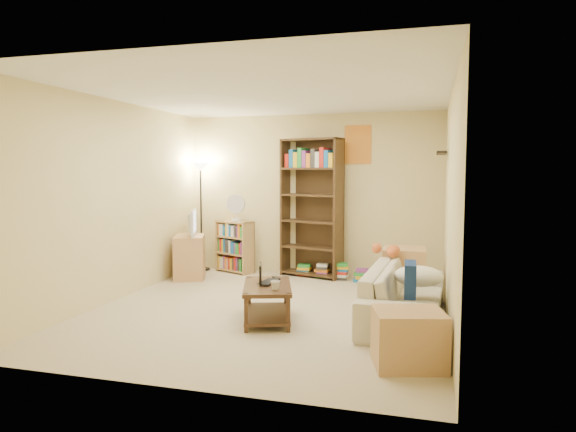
{
  "coord_description": "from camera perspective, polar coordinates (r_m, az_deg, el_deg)",
  "views": [
    {
      "loc": [
        1.79,
        -5.59,
        1.62
      ],
      "look_at": [
        0.06,
        0.67,
        1.05
      ],
      "focal_mm": 32.0,
      "sensor_mm": 36.0,
      "label": 1
    }
  ],
  "objects": [
    {
      "name": "room",
      "position": [
        5.88,
        -2.22,
        5.04
      ],
      "size": [
        4.5,
        4.54,
        2.52
      ],
      "color": "#C4B493",
      "rests_on": "ground"
    },
    {
      "name": "sofa",
      "position": [
        5.76,
        12.8,
        -8.51
      ],
      "size": [
        2.03,
        0.97,
        0.57
      ],
      "primitive_type": "imported",
      "rotation": [
        0.0,
        0.0,
        1.52
      ],
      "color": "beige",
      "rests_on": "ground"
    },
    {
      "name": "navy_pillow",
      "position": [
        5.29,
        13.41,
        -6.86
      ],
      "size": [
        0.13,
        0.38,
        0.34
      ],
      "primitive_type": "cube",
      "rotation": [
        0.0,
        0.0,
        1.62
      ],
      "color": "navy",
      "rests_on": "sofa"
    },
    {
      "name": "cream_blanket",
      "position": [
        5.75,
        14.29,
        -6.49
      ],
      "size": [
        0.52,
        0.37,
        0.22
      ],
      "primitive_type": "ellipsoid",
      "color": "white",
      "rests_on": "sofa"
    },
    {
      "name": "tabby_cat",
      "position": [
        6.45,
        11.3,
        -3.77
      ],
      "size": [
        0.45,
        0.18,
        0.15
      ],
      "color": "#D3602C",
      "rests_on": "sofa"
    },
    {
      "name": "coffee_table",
      "position": [
        5.61,
        -2.31,
        -9.09
      ],
      "size": [
        0.75,
        1.01,
        0.4
      ],
      "rotation": [
        0.0,
        0.0,
        0.31
      ],
      "color": "#3E2718",
      "rests_on": "ground"
    },
    {
      "name": "laptop",
      "position": [
        5.61,
        -1.74,
        -7.41
      ],
      "size": [
        0.37,
        0.27,
        0.03
      ],
      "primitive_type": "imported",
      "rotation": [
        0.0,
        0.0,
        1.48
      ],
      "color": "black",
      "rests_on": "coffee_table"
    },
    {
      "name": "laptop_screen",
      "position": [
        5.59,
        -3.08,
        -6.35
      ],
      "size": [
        0.1,
        0.29,
        0.2
      ],
      "primitive_type": "cube",
      "rotation": [
        0.0,
        0.0,
        0.31
      ],
      "color": "white",
      "rests_on": "laptop"
    },
    {
      "name": "mug",
      "position": [
        5.33,
        -1.4,
        -7.72
      ],
      "size": [
        0.2,
        0.2,
        0.09
      ],
      "primitive_type": "imported",
      "rotation": [
        0.0,
        0.0,
        0.7
      ],
      "color": "silver",
      "rests_on": "coffee_table"
    },
    {
      "name": "tv_remote",
      "position": [
        5.87,
        -1.33,
        -6.9
      ],
      "size": [
        0.13,
        0.16,
        0.02
      ],
      "primitive_type": "cube",
      "rotation": [
        0.0,
        0.0,
        0.61
      ],
      "color": "black",
      "rests_on": "coffee_table"
    },
    {
      "name": "tv_stand",
      "position": [
        7.93,
        -10.89,
        -4.48
      ],
      "size": [
        0.62,
        0.72,
        0.65
      ],
      "primitive_type": "cube",
      "rotation": [
        0.0,
        0.0,
        0.37
      ],
      "color": "tan",
      "rests_on": "ground"
    },
    {
      "name": "television",
      "position": [
        7.86,
        -10.95,
        -0.75
      ],
      "size": [
        0.74,
        0.55,
        0.39
      ],
      "primitive_type": "imported",
      "rotation": [
        0.0,
        0.0,
        1.95
      ],
      "color": "black",
      "rests_on": "tv_stand"
    },
    {
      "name": "tall_bookshelf",
      "position": [
        7.83,
        2.63,
        1.3
      ],
      "size": [
        1.0,
        0.57,
        2.11
      ],
      "rotation": [
        0.0,
        0.0,
        -0.28
      ],
      "color": "#3E2C18",
      "rests_on": "ground"
    },
    {
      "name": "short_bookshelf",
      "position": [
        8.28,
        -5.94,
        -3.4
      ],
      "size": [
        0.69,
        0.5,
        0.83
      ],
      "rotation": [
        0.0,
        0.0,
        -0.43
      ],
      "color": "tan",
      "rests_on": "ground"
    },
    {
      "name": "desk_fan",
      "position": [
        8.16,
        -5.79,
        1.04
      ],
      "size": [
        0.29,
        0.17,
        0.43
      ],
      "color": "silver",
      "rests_on": "short_bookshelf"
    },
    {
      "name": "floor_lamp",
      "position": [
        8.45,
        -9.68,
        3.44
      ],
      "size": [
        0.3,
        0.3,
        1.76
      ],
      "color": "black",
      "rests_on": "ground"
    },
    {
      "name": "side_table",
      "position": [
        6.91,
        12.78,
        -6.03
      ],
      "size": [
        0.56,
        0.56,
        0.62
      ],
      "primitive_type": "cube",
      "rotation": [
        0.0,
        0.0,
        0.02
      ],
      "color": "tan",
      "rests_on": "ground"
    },
    {
      "name": "end_cabinet",
      "position": [
        4.48,
        13.26,
        -13.11
      ],
      "size": [
        0.66,
        0.6,
        0.47
      ],
      "primitive_type": "cube",
      "rotation": [
        0.0,
        0.0,
        0.26
      ],
      "color": "tan",
      "rests_on": "ground"
    },
    {
      "name": "book_stacks",
      "position": [
        7.81,
        5.0,
        -6.18
      ],
      "size": [
        1.13,
        0.4,
        0.25
      ],
      "color": "red",
      "rests_on": "ground"
    }
  ]
}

